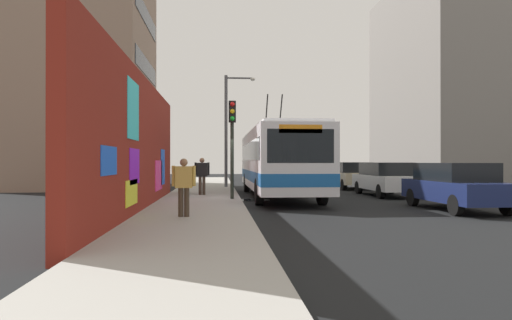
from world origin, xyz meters
The scene contains 14 objects.
ground_plane centered at (0.00, 0.00, 0.00)m, with size 80.00×80.00×0.00m, color black.
sidewalk_slab centered at (0.00, 1.60, 0.07)m, with size 48.00×3.20×0.15m, color #9E9B93.
graffiti_wall centered at (-3.66, 3.35, 2.15)m, with size 14.68×0.32×4.31m.
building_far_left centered at (10.79, 9.20, 7.85)m, with size 9.15×7.51×15.71m.
building_far_right centered at (16.32, -17.00, 7.95)m, with size 13.54×7.33×15.90m.
city_bus centered at (2.07, -1.80, 1.72)m, with size 11.32×2.66×4.85m.
parked_car_navy centered at (-3.73, -7.00, 0.83)m, with size 4.50×1.86×1.58m.
parked_car_white centered at (2.47, -7.00, 0.84)m, with size 4.63×1.89×1.58m.
parked_car_champagne centered at (7.89, -7.00, 0.83)m, with size 4.06×1.95×1.58m.
pedestrian_midblock centered at (1.91, 1.63, 1.11)m, with size 0.22×0.74×1.64m.
pedestrian_near_wall centered at (-5.95, 1.81, 1.05)m, with size 0.22×0.64×1.56m.
traffic_light centered at (-0.44, 0.35, 2.77)m, with size 0.49×0.28×3.88m.
street_lamp centered at (8.03, 0.25, 3.90)m, with size 0.44×1.80×6.51m.
curbside_puddle centered at (0.72, -0.60, 0.00)m, with size 1.37×1.37×0.00m, color black.
Camera 1 is at (-17.99, 0.88, 1.63)m, focal length 31.28 mm.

